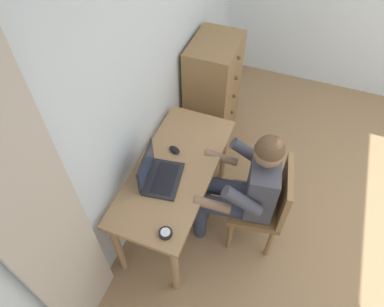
# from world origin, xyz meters

# --- Properties ---
(wall_back) EXTENTS (4.80, 0.05, 2.50)m
(wall_back) POSITION_xyz_m (0.00, 2.20, 1.25)
(wall_back) COLOR silver
(wall_back) RESTS_ON ground_plane
(curtain_panel) EXTENTS (0.48, 0.03, 2.25)m
(curtain_panel) POSITION_xyz_m (-1.24, 2.13, 1.13)
(curtain_panel) COLOR #BCAD99
(curtain_panel) RESTS_ON ground_plane
(desk) EXTENTS (1.28, 0.58, 0.72)m
(desk) POSITION_xyz_m (-0.31, 1.84, 0.61)
(desk) COLOR #9E754C
(desk) RESTS_ON ground_plane
(dresser) EXTENTS (0.60, 0.46, 1.09)m
(dresser) POSITION_xyz_m (0.86, 1.93, 0.55)
(dresser) COLOR olive
(dresser) RESTS_ON ground_plane
(chair) EXTENTS (0.48, 0.46, 0.88)m
(chair) POSITION_xyz_m (-0.21, 1.13, 0.50)
(chair) COLOR brown
(chair) RESTS_ON ground_plane
(person_seated) EXTENTS (0.59, 0.63, 1.20)m
(person_seated) POSITION_xyz_m (-0.24, 1.31, 0.68)
(person_seated) COLOR #33384C
(person_seated) RESTS_ON ground_plane
(laptop) EXTENTS (0.37, 0.30, 0.24)m
(laptop) POSITION_xyz_m (-0.44, 1.92, 0.77)
(laptop) COLOR #232326
(laptop) RESTS_ON desk
(computer_mouse) EXTENTS (0.09, 0.12, 0.03)m
(computer_mouse) POSITION_xyz_m (-0.15, 1.91, 0.74)
(computer_mouse) COLOR black
(computer_mouse) RESTS_ON desk
(desk_clock) EXTENTS (0.09, 0.09, 0.03)m
(desk_clock) POSITION_xyz_m (-0.83, 1.69, 0.74)
(desk_clock) COLOR black
(desk_clock) RESTS_ON desk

